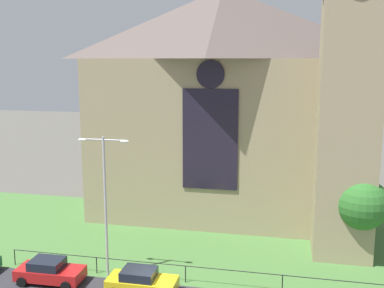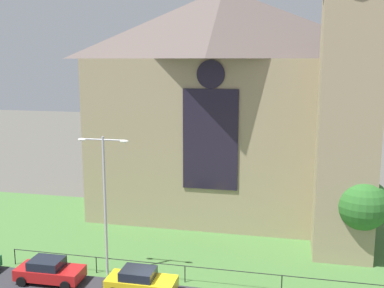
{
  "view_description": "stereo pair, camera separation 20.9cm",
  "coord_description": "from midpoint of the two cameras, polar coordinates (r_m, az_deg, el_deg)",
  "views": [
    {
      "loc": [
        7.38,
        -24.0,
        13.93
      ],
      "look_at": [
        0.51,
        8.0,
        7.91
      ],
      "focal_mm": 43.16,
      "sensor_mm": 36.0,
      "label": 1
    },
    {
      "loc": [
        7.59,
        -23.95,
        13.93
      ],
      "look_at": [
        0.51,
        8.0,
        7.91
      ],
      "focal_mm": 43.16,
      "sensor_mm": 36.0,
      "label": 2
    }
  ],
  "objects": [
    {
      "name": "parked_car_red",
      "position": [
        31.58,
        -17.37,
        -14.76
      ],
      "size": [
        4.24,
        2.1,
        1.51
      ],
      "rotation": [
        0.0,
        0.0,
        0.02
      ],
      "color": "#B21919",
      "rests_on": "ground"
    },
    {
      "name": "grass_verge",
      "position": [
        35.67,
        -0.99,
        -12.57
      ],
      "size": [
        120.0,
        20.0,
        0.01
      ],
      "primitive_type": "cube",
      "color": "#477538",
      "rests_on": "ground"
    },
    {
      "name": "streetlamp_near",
      "position": [
        29.87,
        -10.9,
        -5.62
      ],
      "size": [
        3.37,
        0.26,
        9.22
      ],
      "color": "#B2B2B7",
      "rests_on": "ground"
    },
    {
      "name": "iron_railing",
      "position": [
        30.13,
        -1.01,
        -15.11
      ],
      "size": [
        24.15,
        0.07,
        1.13
      ],
      "color": "black",
      "rests_on": "ground"
    },
    {
      "name": "church_building",
      "position": [
        41.15,
        4.5,
        5.29
      ],
      "size": [
        23.2,
        16.2,
        26.0
      ],
      "color": "tan",
      "rests_on": "ground"
    },
    {
      "name": "ground",
      "position": [
        37.47,
        -0.28,
        -11.4
      ],
      "size": [
        160.0,
        160.0,
        0.0
      ],
      "primitive_type": "plane",
      "color": "#56544C"
    },
    {
      "name": "tree_right_near",
      "position": [
        33.81,
        20.09,
        -7.06
      ],
      "size": [
        3.6,
        3.6,
        6.01
      ],
      "color": "#4C3823",
      "rests_on": "ground"
    },
    {
      "name": "parked_car_yellow",
      "position": [
        29.17,
        -6.48,
        -16.52
      ],
      "size": [
        4.2,
        2.03,
        1.51
      ],
      "rotation": [
        0.0,
        0.0,
        0.0
      ],
      "color": "gold",
      "rests_on": "ground"
    }
  ]
}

